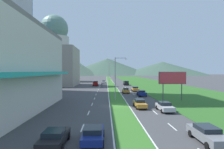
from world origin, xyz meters
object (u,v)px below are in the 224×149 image
object	(u,v)px
car_2	(93,134)
car_0	(208,134)
street_lamp_mid	(114,72)
car_6	(165,106)
motorcycle_rider	(102,85)
car_5	(135,89)
street_lamp_near	(117,76)
car_4	(54,137)
car_8	(104,82)
car_7	(142,93)
pickup_truck_1	(96,83)
car_3	(140,103)
pickup_truck_0	(126,83)
street_lamp_far	(110,72)
car_1	(126,90)
billboard_roadside	(173,79)

from	to	relation	value
car_2	car_0	bearing A→B (deg)	-92.85
street_lamp_mid	car_6	size ratio (longest dim) A/B	2.29
street_lamp_mid	motorcycle_rider	bearing A→B (deg)	118.85
car_2	car_5	world-z (taller)	car_5
street_lamp_near	car_4	world-z (taller)	street_lamp_near
car_4	motorcycle_rider	distance (m)	56.10
car_8	car_5	bearing A→B (deg)	-165.08
street_lamp_near	car_7	size ratio (longest dim) A/B	2.27
car_2	pickup_truck_1	distance (m)	62.86
car_2	car_3	xyz separation A→B (m)	(7.07, 15.23, 0.03)
car_2	pickup_truck_0	size ratio (longest dim) A/B	0.79
street_lamp_far	car_6	world-z (taller)	street_lamp_far
street_lamp_far	pickup_truck_1	xyz separation A→B (m)	(-6.27, -7.91, -5.02)
car_8	motorcycle_rider	xyz separation A→B (m)	(-0.43, -24.20, -0.00)
motorcycle_rider	car_3	bearing A→B (deg)	-169.48
car_1	motorcycle_rider	distance (m)	20.19
street_lamp_near	car_3	world-z (taller)	street_lamp_near
car_0	car_5	size ratio (longest dim) A/B	1.14
street_lamp_far	car_2	world-z (taller)	street_lamp_far
car_8	car_1	bearing A→B (deg)	-170.94
car_7	motorcycle_rider	size ratio (longest dim) A/B	2.07
car_8	pickup_truck_1	xyz separation A→B (m)	(-3.31, -16.75, 0.24)
street_lamp_far	car_4	size ratio (longest dim) A/B	2.42
car_8	car_2	bearing A→B (deg)	179.96
car_4	pickup_truck_1	bearing A→B (deg)	0.01
billboard_roadside	car_2	size ratio (longest dim) A/B	1.45
street_lamp_far	car_4	world-z (taller)	street_lamp_far
pickup_truck_0	motorcycle_rider	world-z (taller)	pickup_truck_0
street_lamp_far	car_3	xyz separation A→B (m)	(4.05, -55.46, -5.26)
car_2	car_1	bearing A→B (deg)	-10.74
street_lamp_far	motorcycle_rider	bearing A→B (deg)	-102.45
street_lamp_mid	car_0	world-z (taller)	street_lamp_mid
billboard_roadside	car_3	xyz separation A→B (m)	(-8.45, -7.29, -3.91)
car_8	motorcycle_rider	bearing A→B (deg)	178.97
car_5	billboard_roadside	bearing A→B (deg)	15.71
car_2	car_7	world-z (taller)	car_7
car_7	car_8	xyz separation A→B (m)	(-10.20, 49.59, -0.02)
street_lamp_near	car_5	xyz separation A→B (m)	(6.89, 16.78, -4.62)
car_6	car_3	bearing A→B (deg)	-130.57
car_6	car_7	bearing A→B (deg)	-179.22
car_6	pickup_truck_1	distance (m)	52.32
car_2	pickup_truck_0	world-z (taller)	pickup_truck_0
car_1	street_lamp_mid	bearing A→B (deg)	-165.07
car_7	street_lamp_far	bearing A→B (deg)	-169.92
street_lamp_far	car_7	world-z (taller)	street_lamp_far
car_3	motorcycle_rider	distance (m)	40.78
car_3	car_2	bearing A→B (deg)	-24.90
car_7	car_6	bearing A→B (deg)	0.78
pickup_truck_1	car_8	bearing A→B (deg)	-11.18
street_lamp_mid	car_2	xyz separation A→B (m)	(-4.03, -47.32, -5.29)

